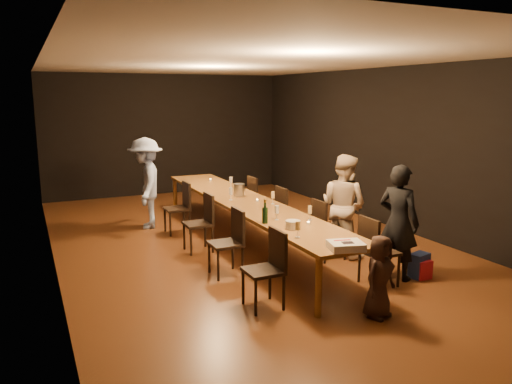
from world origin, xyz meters
name	(u,v)px	position (x,y,z in m)	size (l,w,h in m)	color
ground	(247,244)	(0.00, 0.00, 0.00)	(10.00, 10.00, 0.00)	#4D2413
room_shell	(246,120)	(0.00, 0.00, 2.08)	(6.04, 10.04, 3.02)	black
table	(246,204)	(0.00, 0.00, 0.70)	(0.90, 6.00, 0.75)	brown
chair_right_0	(379,251)	(0.85, -2.40, 0.47)	(0.42, 0.42, 0.93)	black
chair_right_1	(329,229)	(0.85, -1.20, 0.47)	(0.42, 0.42, 0.93)	black
chair_right_2	(291,213)	(0.85, 0.00, 0.47)	(0.42, 0.42, 0.93)	black
chair_right_3	(261,200)	(0.85, 1.20, 0.47)	(0.42, 0.42, 0.93)	black
chair_left_0	(263,270)	(-0.85, -2.40, 0.47)	(0.42, 0.42, 0.93)	black
chair_left_1	(226,243)	(-0.85, -1.20, 0.47)	(0.42, 0.42, 0.93)	black
chair_left_2	(198,223)	(-0.85, 0.00, 0.47)	(0.42, 0.42, 0.93)	black
chair_left_3	(177,208)	(-0.85, 1.20, 0.47)	(0.42, 0.42, 0.93)	black
woman_birthday	(398,222)	(1.23, -2.30, 0.79)	(0.58, 0.38, 1.58)	black
woman_tan	(343,205)	(1.15, -1.13, 0.80)	(0.77, 0.60, 1.59)	beige
man_blue	(146,183)	(-1.25, 1.81, 0.85)	(1.10, 0.63, 1.71)	#97B1EA
child	(379,277)	(0.22, -3.18, 0.48)	(0.47, 0.30, 0.95)	#38251F
gift_bag_red	(424,270)	(1.54, -2.50, 0.13)	(0.22, 0.12, 0.26)	red
gift_bag_blue	(419,265)	(1.54, -2.42, 0.17)	(0.27, 0.18, 0.34)	#2846AF
birthday_cake	(346,246)	(-0.05, -2.90, 0.79)	(0.45, 0.40, 0.09)	white
plate_stack	(293,225)	(-0.16, -1.86, 0.81)	(0.20, 0.20, 0.11)	silver
champagne_bottle	(265,211)	(-0.36, -1.44, 0.92)	(0.08, 0.08, 0.33)	black
ice_bucket	(239,190)	(0.06, 0.45, 0.86)	(0.19, 0.19, 0.21)	silver
wineglass_0	(298,229)	(-0.30, -2.24, 0.85)	(0.06, 0.06, 0.21)	beige
wineglass_1	(310,213)	(0.28, -1.56, 0.85)	(0.06, 0.06, 0.21)	beige
wineglass_2	(277,213)	(-0.13, -1.35, 0.85)	(0.06, 0.06, 0.21)	silver
wineglass_3	(273,198)	(0.29, -0.39, 0.85)	(0.06, 0.06, 0.21)	beige
wineglass_4	(231,194)	(-0.21, 0.17, 0.85)	(0.06, 0.06, 0.21)	silver
wineglass_5	(231,182)	(0.23, 1.23, 0.85)	(0.06, 0.06, 0.21)	silver
tealight_near	(308,223)	(0.15, -1.74, 0.77)	(0.05, 0.05, 0.03)	#B2B7B2
tealight_mid	(257,201)	(0.15, -0.11, 0.77)	(0.05, 0.05, 0.03)	#B2B7B2
tealight_far	(210,180)	(0.15, 2.16, 0.77)	(0.05, 0.05, 0.03)	#B2B7B2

